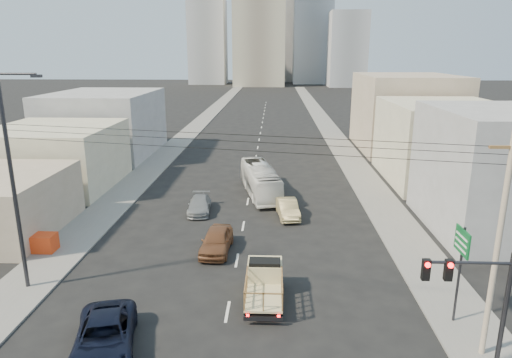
# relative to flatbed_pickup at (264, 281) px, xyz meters

# --- Properties ---
(ground) EXTENTS (420.00, 420.00, 0.00)m
(ground) POSITION_rel_flatbed_pickup_xyz_m (-1.86, -3.26, -1.09)
(ground) COLOR black
(ground) RESTS_ON ground
(sidewalk_left) EXTENTS (3.50, 180.00, 0.12)m
(sidewalk_left) POSITION_rel_flatbed_pickup_xyz_m (-13.61, 66.74, -1.03)
(sidewalk_left) COLOR slate
(sidewalk_left) RESTS_ON ground
(sidewalk_right) EXTENTS (3.50, 180.00, 0.12)m
(sidewalk_right) POSITION_rel_flatbed_pickup_xyz_m (9.89, 66.74, -1.03)
(sidewalk_right) COLOR slate
(sidewalk_right) RESTS_ON ground
(lane_dashes) EXTENTS (0.15, 104.00, 0.01)m
(lane_dashes) POSITION_rel_flatbed_pickup_xyz_m (-1.86, 49.74, -1.09)
(lane_dashes) COLOR silver
(lane_dashes) RESTS_ON ground
(flatbed_pickup) EXTENTS (1.95, 4.41, 1.90)m
(flatbed_pickup) POSITION_rel_flatbed_pickup_xyz_m (0.00, 0.00, 0.00)
(flatbed_pickup) COLOR #CFC08A
(flatbed_pickup) RESTS_ON ground
(navy_pickup) EXTENTS (3.79, 5.97, 1.53)m
(navy_pickup) POSITION_rel_flatbed_pickup_xyz_m (-6.92, -4.74, -0.33)
(navy_pickup) COLOR black
(navy_pickup) RESTS_ON ground
(city_bus) EXTENTS (4.30, 10.12, 2.75)m
(city_bus) POSITION_rel_flatbed_pickup_xyz_m (-0.82, 18.97, 0.28)
(city_bus) COLOR silver
(city_bus) RESTS_ON ground
(sedan_brown) EXTENTS (2.07, 4.65, 1.55)m
(sedan_brown) POSITION_rel_flatbed_pickup_xyz_m (-3.32, 6.09, -0.32)
(sedan_brown) COLOR brown
(sedan_brown) RESTS_ON ground
(sedan_tan) EXTENTS (2.03, 4.44, 1.41)m
(sedan_tan) POSITION_rel_flatbed_pickup_xyz_m (1.58, 12.95, -0.39)
(sedan_tan) COLOR tan
(sedan_tan) RESTS_ON ground
(sedan_grey) EXTENTS (2.09, 4.48, 1.27)m
(sedan_grey) POSITION_rel_flatbed_pickup_xyz_m (-5.70, 13.75, -0.46)
(sedan_grey) COLOR gray
(sedan_grey) RESTS_ON ground
(traffic_signal) EXTENTS (3.23, 0.35, 6.00)m
(traffic_signal) POSITION_rel_flatbed_pickup_xyz_m (7.91, -6.76, 2.98)
(traffic_signal) COLOR #2D2D33
(traffic_signal) RESTS_ON ground
(green_sign) EXTENTS (0.18, 1.60, 5.00)m
(green_sign) POSITION_rel_flatbed_pickup_xyz_m (9.30, -1.76, 2.65)
(green_sign) COLOR #2D2D33
(green_sign) RESTS_ON ground
(utility_pole) EXTENTS (1.80, 0.24, 10.00)m
(utility_pole) POSITION_rel_flatbed_pickup_xyz_m (9.64, -4.26, 4.09)
(utility_pole) COLOR tan
(utility_pole) RESTS_ON ground
(streetlamp_left) EXTENTS (2.36, 0.25, 12.00)m
(streetlamp_left) POSITION_rel_flatbed_pickup_xyz_m (-13.26, 0.74, 5.34)
(streetlamp_left) COLOR #2D2D33
(streetlamp_left) RESTS_ON ground
(overhead_wires) EXTENTS (23.01, 5.02, 0.72)m
(overhead_wires) POSITION_rel_flatbed_pickup_xyz_m (-1.86, -1.76, 7.87)
(overhead_wires) COLOR black
(overhead_wires) RESTS_ON ground
(crate_stack) EXTENTS (1.80, 1.20, 1.14)m
(crate_stack) POSITION_rel_flatbed_pickup_xyz_m (-14.86, 5.45, -0.40)
(crate_stack) COLOR #E63F15
(crate_stack) RESTS_ON sidewalk_left
(bldg_right_near) EXTENTS (10.00, 12.00, 9.00)m
(bldg_right_near) POSITION_rel_flatbed_pickup_xyz_m (17.14, 10.74, 3.41)
(bldg_right_near) COLOR gray
(bldg_right_near) RESTS_ON ground
(bldg_right_mid) EXTENTS (11.00, 14.00, 8.00)m
(bldg_right_mid) POSITION_rel_flatbed_pickup_xyz_m (17.64, 24.74, 2.91)
(bldg_right_mid) COLOR #BCB597
(bldg_right_mid) RESTS_ON ground
(bldg_right_far) EXTENTS (12.00, 16.00, 10.00)m
(bldg_right_far) POSITION_rel_flatbed_pickup_xyz_m (18.14, 40.74, 3.91)
(bldg_right_far) COLOR tan
(bldg_right_far) RESTS_ON ground
(bldg_left_mid) EXTENTS (11.00, 12.00, 6.00)m
(bldg_left_mid) POSITION_rel_flatbed_pickup_xyz_m (-20.86, 20.74, 1.91)
(bldg_left_mid) COLOR #BCB597
(bldg_left_mid) RESTS_ON ground
(bldg_left_far) EXTENTS (12.00, 16.00, 8.00)m
(bldg_left_far) POSITION_rel_flatbed_pickup_xyz_m (-21.36, 35.74, 2.91)
(bldg_left_far) COLOR gray
(bldg_left_far) RESTS_ON ground
(high_rise_tower) EXTENTS (20.00, 20.00, 60.00)m
(high_rise_tower) POSITION_rel_flatbed_pickup_xyz_m (-5.86, 166.74, 28.91)
(high_rise_tower) COLOR gray
(high_rise_tower) RESTS_ON ground
(midrise_ne) EXTENTS (16.00, 16.00, 40.00)m
(midrise_ne) POSITION_rel_flatbed_pickup_xyz_m (16.14, 181.74, 18.91)
(midrise_ne) COLOR #96999E
(midrise_ne) RESTS_ON ground
(midrise_nw) EXTENTS (15.00, 15.00, 34.00)m
(midrise_nw) POSITION_rel_flatbed_pickup_xyz_m (-27.86, 176.74, 15.91)
(midrise_nw) COLOR #96999E
(midrise_nw) RESTS_ON ground
(midrise_back) EXTENTS (18.00, 18.00, 44.00)m
(midrise_back) POSITION_rel_flatbed_pickup_xyz_m (4.14, 196.74, 20.91)
(midrise_back) COLOR gray
(midrise_back) RESTS_ON ground
(midrise_east) EXTENTS (14.00, 14.00, 28.00)m
(midrise_east) POSITION_rel_flatbed_pickup_xyz_m (28.14, 161.74, 12.91)
(midrise_east) COLOR #96999E
(midrise_east) RESTS_ON ground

